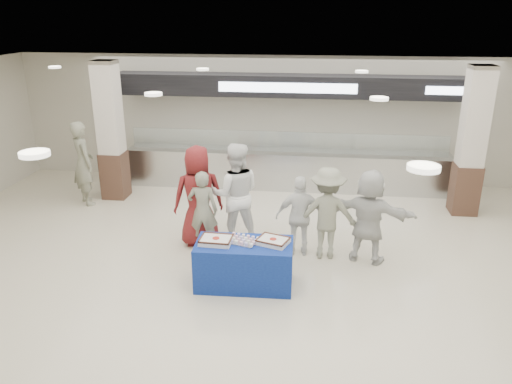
# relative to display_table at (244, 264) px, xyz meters

# --- Properties ---
(ground) EXTENTS (14.00, 14.00, 0.00)m
(ground) POSITION_rel_display_table_xyz_m (0.35, -0.51, -0.38)
(ground) COLOR beige
(ground) RESTS_ON ground
(serving_line) EXTENTS (8.70, 0.85, 2.80)m
(serving_line) POSITION_rel_display_table_xyz_m (0.36, 4.88, 0.78)
(serving_line) COLOR #B9BCC1
(serving_line) RESTS_ON ground
(column_left) EXTENTS (0.55, 0.55, 3.20)m
(column_left) POSITION_rel_display_table_xyz_m (-3.65, 3.69, 1.15)
(column_left) COLOR #3D251B
(column_left) RESTS_ON ground
(column_right) EXTENTS (0.55, 0.55, 3.20)m
(column_right) POSITION_rel_display_table_xyz_m (4.35, 3.69, 1.15)
(column_right) COLOR #3D251B
(column_right) RESTS_ON ground
(display_table) EXTENTS (1.57, 0.83, 0.75)m
(display_table) POSITION_rel_display_table_xyz_m (0.00, 0.00, 0.00)
(display_table) COLOR navy
(display_table) RESTS_ON ground
(sheet_cake_left) EXTENTS (0.51, 0.41, 0.10)m
(sheet_cake_left) POSITION_rel_display_table_xyz_m (-0.44, -0.04, 0.43)
(sheet_cake_left) COLOR white
(sheet_cake_left) RESTS_ON display_table
(sheet_cake_right) EXTENTS (0.56, 0.50, 0.10)m
(sheet_cake_right) POSITION_rel_display_table_xyz_m (0.46, 0.05, 0.42)
(sheet_cake_right) COLOR white
(sheet_cake_right) RESTS_ON display_table
(cupcake_tray) EXTENTS (0.51, 0.44, 0.07)m
(cupcake_tray) POSITION_rel_display_table_xyz_m (-0.03, 0.04, 0.41)
(cupcake_tray) COLOR #A2A2A7
(cupcake_tray) RESTS_ON display_table
(civilian_maroon) EXTENTS (1.10, 0.90, 1.93)m
(civilian_maroon) POSITION_rel_display_table_xyz_m (-1.07, 1.44, 0.59)
(civilian_maroon) COLOR maroon
(civilian_maroon) RESTS_ON ground
(soldier_a) EXTENTS (0.56, 0.37, 1.52)m
(soldier_a) POSITION_rel_display_table_xyz_m (-0.95, 1.25, 0.39)
(soldier_a) COLOR slate
(soldier_a) RESTS_ON ground
(chef_tall) EXTENTS (1.07, 0.90, 1.97)m
(chef_tall) POSITION_rel_display_table_xyz_m (-0.39, 1.58, 0.61)
(chef_tall) COLOR white
(chef_tall) RESTS_ON ground
(chef_short) EXTENTS (0.92, 0.46, 1.50)m
(chef_short) POSITION_rel_display_table_xyz_m (0.84, 1.21, 0.38)
(chef_short) COLOR white
(chef_short) RESTS_ON ground
(soldier_b) EXTENTS (1.11, 0.66, 1.69)m
(soldier_b) POSITION_rel_display_table_xyz_m (1.32, 1.19, 0.47)
(soldier_b) COLOR slate
(soldier_b) RESTS_ON ground
(civilian_white) EXTENTS (1.66, 0.93, 1.71)m
(civilian_white) POSITION_rel_display_table_xyz_m (2.04, 1.11, 0.48)
(civilian_white) COLOR silver
(civilian_white) RESTS_ON ground
(soldier_bg) EXTENTS (0.82, 0.83, 1.93)m
(soldier_bg) POSITION_rel_display_table_xyz_m (-4.16, 3.19, 0.59)
(soldier_bg) COLOR slate
(soldier_bg) RESTS_ON ground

